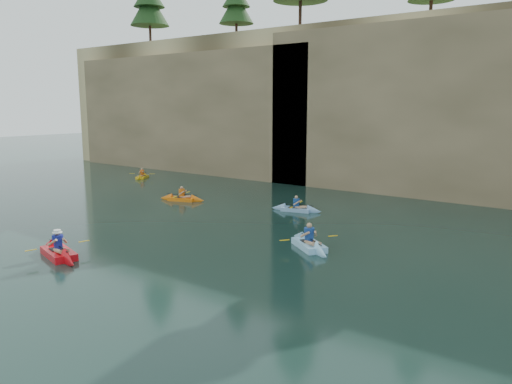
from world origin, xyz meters
The scene contains 11 objects.
ground centered at (0.00, 0.00, 0.00)m, with size 160.00×160.00×0.00m, color black.
cliff centered at (0.00, 30.00, 6.00)m, with size 70.00×16.00×12.00m, color tan.
cliff_slab_west centered at (-20.00, 22.60, 5.28)m, with size 26.00×2.40×10.56m, color #977E5B.
cliff_slab_center centered at (2.00, 22.60, 5.70)m, with size 24.00×2.40×11.40m, color #977E5B.
sea_cave_west centered at (-18.00, 21.95, 2.00)m, with size 4.50×1.00×4.00m, color black.
sea_cave_center centered at (-4.00, 21.95, 1.60)m, with size 3.50×1.00×3.20m, color black.
main_kayaker centered at (-6.00, 1.01, 0.18)m, with size 3.69×2.37×1.34m.
kayaker_orange centered at (-10.37, 12.14, 0.14)m, with size 3.04×2.15×1.13m.
kayaker_ltblue_near centered at (1.27, 7.92, 0.16)m, with size 3.21×2.62×1.34m.
kayaker_yellow centered at (-19.76, 17.03, 0.13)m, with size 1.84×2.52×1.04m.
kayaker_ltblue_mid centered at (-3.03, 13.76, 0.14)m, with size 2.99×2.16×1.11m.
Camera 1 is at (11.47, -9.47, 5.92)m, focal length 35.00 mm.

